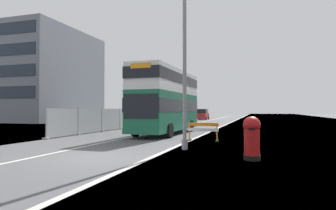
{
  "coord_description": "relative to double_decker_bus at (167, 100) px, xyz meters",
  "views": [
    {
      "loc": [
        6.31,
        -10.07,
        1.89
      ],
      "look_at": [
        0.78,
        7.45,
        2.2
      ],
      "focal_mm": 30.99,
      "sensor_mm": 36.0,
      "label": 1
    }
  ],
  "objects": [
    {
      "name": "ground",
      "position": [
        1.22,
        -11.62,
        -2.69
      ],
      "size": [
        140.0,
        280.0,
        0.1
      ],
      "color": "#4C4C4F"
    },
    {
      "name": "construction_site_fence",
      "position": [
        -6.05,
        0.33,
        -1.67
      ],
      "size": [
        0.44,
        13.8,
        2.04
      ],
      "color": "#A8AAAD",
      "rests_on": "ground"
    },
    {
      "name": "double_decker_bus",
      "position": [
        0.0,
        0.0,
        0.0
      ],
      "size": [
        2.95,
        10.29,
        4.98
      ],
      "color": "#196042",
      "rests_on": "ground"
    },
    {
      "name": "car_receding_mid",
      "position": [
        -3.99,
        23.97,
        -1.6
      ],
      "size": [
        1.91,
        4.26,
        2.21
      ],
      "color": "slate",
      "rests_on": "ground"
    },
    {
      "name": "car_receding_far",
      "position": [
        -3.53,
        33.6,
        -1.68
      ],
      "size": [
        2.09,
        4.36,
        2.06
      ],
      "color": "maroon",
      "rests_on": "ground"
    },
    {
      "name": "car_oncoming_near",
      "position": [
        -3.54,
        17.78,
        -1.6
      ],
      "size": [
        1.99,
        4.41,
        2.22
      ],
      "color": "gray",
      "rests_on": "ground"
    },
    {
      "name": "bare_tree_far_verge_near",
      "position": [
        -10.64,
        27.12,
        -0.66
      ],
      "size": [
        2.94,
        2.8,
        3.9
      ],
      "color": "#4C3D2D",
      "rests_on": "ground"
    },
    {
      "name": "roadworks_barrier",
      "position": [
        3.71,
        -4.43,
        -1.94
      ],
      "size": [
        1.88,
        0.49,
        1.11
      ],
      "color": "orange",
      "rests_on": "ground"
    },
    {
      "name": "bare_tree_far_verge_far",
      "position": [
        -13.68,
        39.83,
        -0.07
      ],
      "size": [
        3.1,
        2.78,
        5.34
      ],
      "color": "#4C3D2D",
      "rests_on": "ground"
    },
    {
      "name": "lamppost_foreground",
      "position": [
        3.57,
        -8.36,
        1.64
      ],
      "size": [
        0.29,
        0.7,
        9.04
      ],
      "color": "gray",
      "rests_on": "ground"
    },
    {
      "name": "backdrop_office_block",
      "position": [
        -31.95,
        18.82,
        4.87
      ],
      "size": [
        21.12,
        17.32,
        15.03
      ],
      "color": "gray",
      "rests_on": "ground"
    },
    {
      "name": "bare_tree_far_verge_mid",
      "position": [
        -11.14,
        34.87,
        -0.49
      ],
      "size": [
        2.53,
        2.44,
        4.09
      ],
      "color": "#4C3D2D",
      "rests_on": "ground"
    },
    {
      "name": "red_pillar_postbox",
      "position": [
        6.69,
        -10.39,
        -1.75
      ],
      "size": [
        0.65,
        0.65,
        1.64
      ],
      "color": "black",
      "rests_on": "ground"
    }
  ]
}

